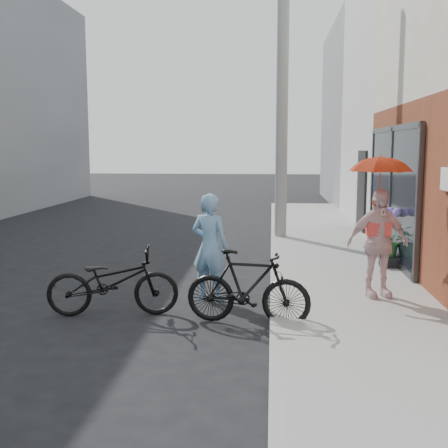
# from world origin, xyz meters

# --- Properties ---
(ground) EXTENTS (80.00, 80.00, 0.00)m
(ground) POSITION_xyz_m (0.00, 0.00, 0.00)
(ground) COLOR black
(ground) RESTS_ON ground
(sidewalk) EXTENTS (2.20, 24.00, 0.12)m
(sidewalk) POSITION_xyz_m (2.10, 2.00, 0.06)
(sidewalk) COLOR gray
(sidewalk) RESTS_ON ground
(curb) EXTENTS (0.12, 24.00, 0.12)m
(curb) POSITION_xyz_m (0.94, 2.00, 0.06)
(curb) COLOR #9E9E99
(curb) RESTS_ON ground
(east_building_far) EXTENTS (8.00, 8.00, 7.00)m
(east_building_far) POSITION_xyz_m (7.20, 16.00, 3.50)
(east_building_far) COLOR slate
(east_building_far) RESTS_ON ground
(utility_pole) EXTENTS (0.28, 0.28, 7.00)m
(utility_pole) POSITION_xyz_m (1.10, 6.00, 3.50)
(utility_pole) COLOR #9E9E99
(utility_pole) RESTS_ON ground
(officer) EXTENTS (0.67, 0.56, 1.58)m
(officer) POSITION_xyz_m (-0.01, 0.68, 0.79)
(officer) COLOR #77A7D4
(officer) RESTS_ON ground
(bike_left) EXTENTS (1.81, 0.87, 0.91)m
(bike_left) POSITION_xyz_m (-1.21, -0.22, 0.46)
(bike_left) COLOR black
(bike_left) RESTS_ON ground
(bike_right) EXTENTS (1.64, 0.68, 0.96)m
(bike_right) POSITION_xyz_m (0.60, -0.46, 0.48)
(bike_right) COLOR black
(bike_right) RESTS_ON ground
(kimono_woman) EXTENTS (0.97, 0.59, 1.54)m
(kimono_woman) POSITION_xyz_m (2.39, 0.61, 0.89)
(kimono_woman) COLOR beige
(kimono_woman) RESTS_ON sidewalk
(parasol) EXTENTS (0.83, 0.83, 0.73)m
(parasol) POSITION_xyz_m (2.39, 0.61, 2.03)
(parasol) COLOR red
(parasol) RESTS_ON kimono_woman
(planter) EXTENTS (0.39, 0.39, 0.19)m
(planter) POSITION_xyz_m (3.00, 2.68, 0.21)
(planter) COLOR black
(planter) RESTS_ON sidewalk
(potted_plant) EXTENTS (0.51, 0.44, 0.56)m
(potted_plant) POSITION_xyz_m (3.00, 2.68, 0.59)
(potted_plant) COLOR #2A692F
(potted_plant) RESTS_ON planter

